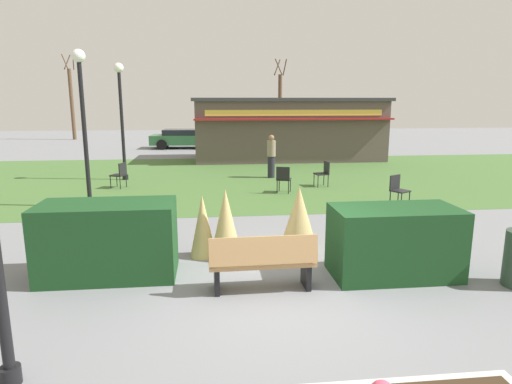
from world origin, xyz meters
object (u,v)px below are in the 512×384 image
(lamppost_far, at_px, (121,108))
(cafe_chair_east, at_px, (398,188))
(cafe_chair_west, at_px, (120,173))
(cafe_chair_north, at_px, (324,172))
(parked_car_center_slot, at_px, (267,137))
(tree_right_bg, at_px, (72,102))
(tree_left_bg, at_px, (280,107))
(food_kiosk, at_px, (288,129))
(park_bench, at_px, (263,262))
(parked_car_west_slot, at_px, (184,138))
(lamppost_mid, at_px, (83,110))
(cafe_chair_center, at_px, (283,177))
(person_strolling, at_px, (271,156))

(lamppost_far, relative_size, cafe_chair_east, 4.90)
(cafe_chair_west, relative_size, cafe_chair_north, 1.00)
(parked_car_center_slot, distance_m, tree_right_bg, 16.18)
(parked_car_center_slot, xyz_separation_m, tree_left_bg, (1.36, 3.16, 1.93))
(food_kiosk, distance_m, tree_left_bg, 9.20)
(park_bench, bearing_deg, parked_car_west_slot, 96.23)
(food_kiosk, distance_m, parked_car_center_slot, 6.00)
(cafe_chair_north, relative_size, tree_right_bg, 0.14)
(park_bench, xyz_separation_m, cafe_chair_west, (-3.90, 8.90, 0.05))
(lamppost_far, xyz_separation_m, parked_car_west_slot, (1.66, 11.31, -2.09))
(park_bench, bearing_deg, lamppost_mid, 124.46)
(parked_car_center_slot, bearing_deg, lamppost_far, -121.81)
(lamppost_mid, relative_size, cafe_chair_north, 4.90)
(cafe_chair_center, height_order, tree_left_bg, tree_left_bg)
(food_kiosk, distance_m, person_strolling, 5.85)
(parked_car_center_slot, xyz_separation_m, tree_right_bg, (-14.24, 7.36, 2.21))
(cafe_chair_north, height_order, person_strolling, person_strolling)
(food_kiosk, bearing_deg, cafe_chair_north, -90.45)
(person_strolling, bearing_deg, lamppost_far, 118.31)
(park_bench, height_order, parked_car_center_slot, parked_car_center_slot)
(park_bench, distance_m, parked_car_center_slot, 22.11)
(park_bench, distance_m, cafe_chair_east, 7.06)
(person_strolling, height_order, parked_car_center_slot, person_strolling)
(person_strolling, bearing_deg, tree_left_bg, 19.57)
(cafe_chair_north, xyz_separation_m, parked_car_west_slot, (-5.61, 13.45, 0.12))
(food_kiosk, height_order, cafe_chair_west, food_kiosk)
(food_kiosk, xyz_separation_m, cafe_chair_center, (-1.68, -8.55, -1.05))
(lamppost_mid, distance_m, lamppost_far, 4.40)
(lamppost_far, relative_size, cafe_chair_west, 4.90)
(park_bench, height_order, tree_left_bg, tree_left_bg)
(lamppost_mid, xyz_separation_m, cafe_chair_west, (0.36, 2.70, -2.21))
(lamppost_far, distance_m, cafe_chair_center, 6.84)
(cafe_chair_east, distance_m, parked_car_center_slot, 16.63)
(food_kiosk, height_order, person_strolling, food_kiosk)
(parked_car_center_slot, relative_size, tree_left_bg, 0.74)
(cafe_chair_east, relative_size, tree_right_bg, 0.14)
(tree_left_bg, bearing_deg, parked_car_center_slot, -113.29)
(parked_car_center_slot, bearing_deg, park_bench, -97.72)
(cafe_chair_north, height_order, tree_left_bg, tree_left_bg)
(lamppost_mid, bearing_deg, lamppost_far, 87.34)
(cafe_chair_west, relative_size, tree_right_bg, 0.14)
(tree_right_bg, bearing_deg, lamppost_far, -68.85)
(cafe_chair_east, bearing_deg, cafe_chair_west, 157.36)
(parked_car_center_slot, height_order, tree_left_bg, tree_left_bg)
(park_bench, height_order, cafe_chair_east, park_bench)
(park_bench, xyz_separation_m, cafe_chair_east, (4.60, 5.36, 0.05))
(person_strolling, bearing_deg, tree_right_bg, 64.43)
(lamppost_far, height_order, cafe_chair_west, lamppost_far)
(cafe_chair_west, bearing_deg, cafe_chair_east, -22.64)
(cafe_chair_center, bearing_deg, person_strolling, 89.66)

